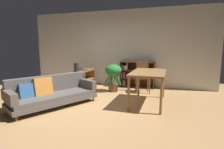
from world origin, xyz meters
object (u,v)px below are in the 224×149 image
desk_speaker (77,67)px  dining_chair_near (142,75)px  media_console (83,80)px  open_laptop (82,69)px  fabric_couch (51,92)px  dining_table (149,75)px  potted_floor_plant (113,74)px  bookshelf (136,74)px

desk_speaker → dining_chair_near: bearing=16.5°
media_console → desk_speaker: desk_speaker is taller
open_laptop → dining_chair_near: (2.03, 0.16, -0.12)m
fabric_couch → dining_table: 2.39m
open_laptop → dining_table: 2.54m
media_console → desk_speaker: bearing=-96.8°
open_laptop → fabric_couch: bearing=-85.2°
media_console → potted_floor_plant: 1.10m
potted_floor_plant → dining_table: potted_floor_plant is taller
fabric_couch → dining_table: dining_table is taller
open_laptop → desk_speaker: size_ratio=1.66×
media_console → bookshelf: bookshelf is taller
media_console → desk_speaker: size_ratio=4.71×
dining_table → bookshelf: size_ratio=1.20×
desk_speaker → bookshelf: bearing=35.8°
open_laptop → bookshelf: bearing=24.2°
potted_floor_plant → bookshelf: 1.02m
desk_speaker → potted_floor_plant: desk_speaker is taller
open_laptop → potted_floor_plant: 1.15m
potted_floor_plant → dining_table: 1.50m
fabric_couch → dining_table: size_ratio=1.49×
bookshelf → dining_table: bearing=-69.8°
fabric_couch → dining_chair_near: dining_chair_near is taller
dining_table → open_laptop: bearing=157.2°
open_laptop → bookshelf: 1.87m
desk_speaker → dining_table: desk_speaker is taller
fabric_couch → open_laptop: size_ratio=4.78×
fabric_couch → bookshelf: size_ratio=1.79×
bookshelf → fabric_couch: bearing=-120.3°
desk_speaker → bookshelf: size_ratio=0.23×
desk_speaker → media_console: bearing=83.2°
potted_floor_plant → bookshelf: bookshelf is taller
fabric_couch → bookshelf: (1.54, 2.63, 0.12)m
fabric_couch → open_laptop: 1.91m
potted_floor_plant → dining_chair_near: 0.92m
desk_speaker → dining_chair_near: 2.08m
dining_table → dining_chair_near: dining_chair_near is taller
fabric_couch → dining_chair_near: 2.77m
open_laptop → dining_chair_near: 2.04m
fabric_couch → potted_floor_plant: (0.99, 1.78, 0.25)m
fabric_couch → potted_floor_plant: size_ratio=2.46×
media_console → dining_chair_near: 1.98m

